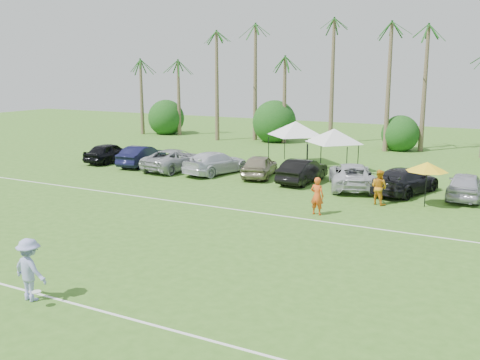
% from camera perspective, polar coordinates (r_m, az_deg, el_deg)
% --- Properties ---
extents(field_lines, '(80.00, 12.10, 0.01)m').
position_cam_1_polar(field_lines, '(23.82, -13.50, -5.56)').
color(field_lines, white).
rests_on(field_lines, ground).
extents(palm_tree_0, '(2.40, 2.40, 8.90)m').
position_cam_1_polar(palm_tree_0, '(59.91, -10.83, 12.06)').
color(palm_tree_0, brown).
rests_on(palm_tree_0, ground).
extents(palm_tree_1, '(2.40, 2.40, 9.90)m').
position_cam_1_polar(palm_tree_1, '(56.96, -6.82, 13.09)').
color(palm_tree_1, brown).
rests_on(palm_tree_1, ground).
extents(palm_tree_2, '(2.40, 2.40, 10.90)m').
position_cam_1_polar(palm_tree_2, '(54.32, -2.35, 14.13)').
color(palm_tree_2, brown).
rests_on(palm_tree_2, ground).
extents(palm_tree_3, '(2.40, 2.40, 11.90)m').
position_cam_1_polar(palm_tree_3, '(52.48, 1.56, 15.15)').
color(palm_tree_3, brown).
rests_on(palm_tree_3, ground).
extents(palm_tree_4, '(2.40, 2.40, 8.90)m').
position_cam_1_polar(palm_tree_4, '(50.74, 5.69, 12.30)').
color(palm_tree_4, brown).
rests_on(palm_tree_4, ground).
extents(palm_tree_5, '(2.40, 2.40, 9.90)m').
position_cam_1_polar(palm_tree_5, '(49.38, 10.13, 13.20)').
color(palm_tree_5, brown).
rests_on(palm_tree_5, ground).
extents(palm_tree_6, '(2.40, 2.40, 10.90)m').
position_cam_1_polar(palm_tree_6, '(48.34, 14.82, 14.06)').
color(palm_tree_6, brown).
rests_on(palm_tree_6, ground).
extents(palm_tree_7, '(2.40, 2.40, 11.90)m').
position_cam_1_polar(palm_tree_7, '(47.62, 19.72, 14.84)').
color(palm_tree_7, brown).
rests_on(palm_tree_7, ground).
extents(bush_tree_0, '(4.00, 4.00, 4.00)m').
position_cam_1_polar(bush_tree_0, '(59.14, -7.72, 6.65)').
color(bush_tree_0, brown).
rests_on(bush_tree_0, ground).
extents(bush_tree_1, '(4.00, 4.00, 4.00)m').
position_cam_1_polar(bush_tree_1, '(52.70, 3.95, 6.12)').
color(bush_tree_1, brown).
rests_on(bush_tree_1, ground).
extents(bush_tree_2, '(4.00, 4.00, 4.00)m').
position_cam_1_polar(bush_tree_2, '(49.11, 16.91, 5.23)').
color(bush_tree_2, brown).
rests_on(bush_tree_2, ground).
extents(sideline_player_a, '(0.72, 0.51, 1.87)m').
position_cam_1_polar(sideline_player_a, '(26.14, 8.23, -1.69)').
color(sideline_player_a, '#E85319').
rests_on(sideline_player_a, ground).
extents(sideline_player_b, '(1.11, 1.01, 1.85)m').
position_cam_1_polar(sideline_player_b, '(28.77, 14.61, -0.74)').
color(sideline_player_b, orange).
rests_on(sideline_player_b, ground).
extents(canopy_tent_left, '(4.59, 4.59, 3.72)m').
position_cam_1_polar(canopy_tent_left, '(39.77, 5.97, 6.25)').
color(canopy_tent_left, black).
rests_on(canopy_tent_left, ground).
extents(canopy_tent_right, '(4.24, 4.24, 3.44)m').
position_cam_1_polar(canopy_tent_right, '(37.34, 10.02, 5.41)').
color(canopy_tent_right, black).
rests_on(canopy_tent_right, ground).
extents(market_umbrella, '(2.10, 2.10, 2.34)m').
position_cam_1_polar(market_umbrella, '(28.72, 19.34, 1.35)').
color(market_umbrella, black).
rests_on(market_umbrella, ground).
extents(frisbee_player, '(1.36, 0.85, 1.96)m').
position_cam_1_polar(frisbee_player, '(17.67, -21.50, -8.89)').
color(frisbee_player, '#959AD3').
rests_on(frisbee_player, ground).
extents(parked_car_0, '(1.78, 4.39, 1.49)m').
position_cam_1_polar(parked_car_0, '(41.74, -13.74, 2.86)').
color(parked_car_0, black).
rests_on(parked_car_0, ground).
extents(parked_car_1, '(2.03, 4.66, 1.49)m').
position_cam_1_polar(parked_car_1, '(39.68, -10.42, 2.56)').
color(parked_car_1, black).
rests_on(parked_car_1, ground).
extents(parked_car_2, '(2.96, 5.57, 1.49)m').
position_cam_1_polar(parked_car_2, '(37.67, -6.86, 2.18)').
color(parked_car_2, '#9D9FA4').
rests_on(parked_car_2, ground).
extents(parked_car_3, '(3.21, 5.48, 1.49)m').
position_cam_1_polar(parked_car_3, '(36.17, -2.59, 1.86)').
color(parked_car_3, silver).
rests_on(parked_car_3, ground).
extents(parked_car_4, '(2.67, 4.66, 1.49)m').
position_cam_1_polar(parked_car_4, '(35.01, 2.11, 1.53)').
color(parked_car_4, gray).
rests_on(parked_car_4, ground).
extents(parked_car_5, '(1.85, 4.61, 1.49)m').
position_cam_1_polar(parked_car_5, '(33.47, 6.68, 0.98)').
color(parked_car_5, black).
rests_on(parked_car_5, ground).
extents(parked_car_6, '(4.22, 5.90, 1.49)m').
position_cam_1_polar(parked_car_6, '(32.45, 11.81, 0.47)').
color(parked_car_6, silver).
rests_on(parked_car_6, ground).
extents(parked_car_7, '(3.51, 5.53, 1.49)m').
position_cam_1_polar(parked_car_7, '(31.74, 17.23, -0.07)').
color(parked_car_7, black).
rests_on(parked_car_7, ground).
extents(parked_car_8, '(1.86, 4.42, 1.49)m').
position_cam_1_polar(parked_car_8, '(31.55, 22.89, -0.54)').
color(parked_car_8, '#ABA9B7').
rests_on(parked_car_8, ground).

